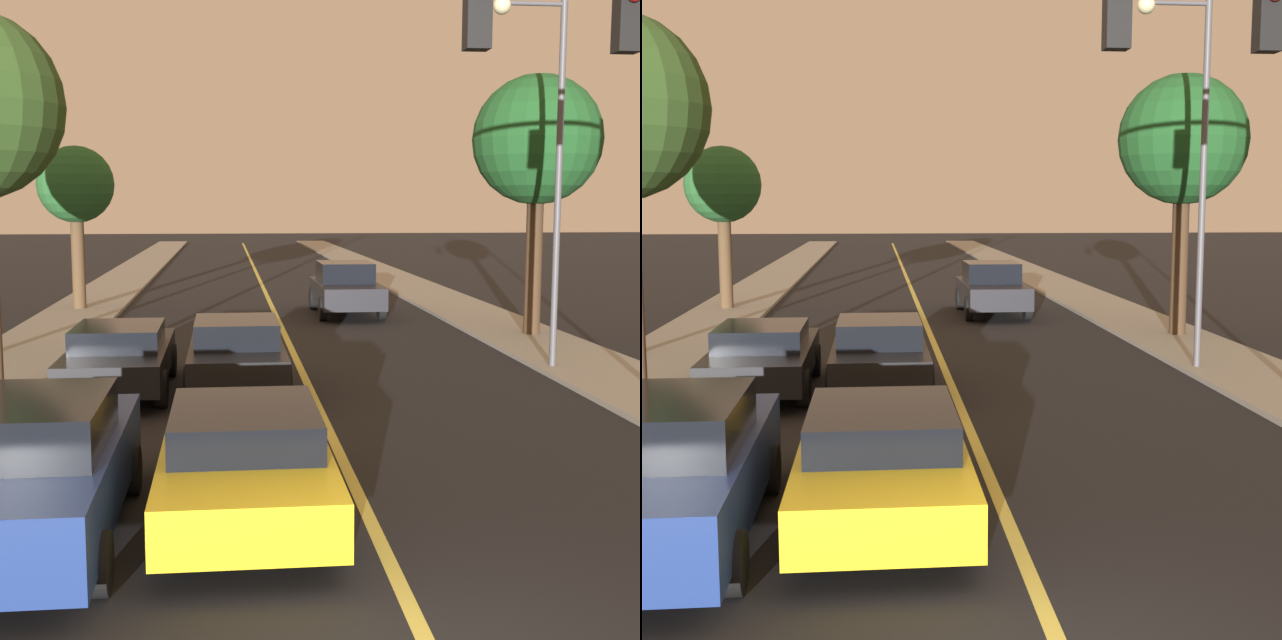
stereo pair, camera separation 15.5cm
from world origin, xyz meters
The scene contains 11 objects.
road_surface centered at (0.00, 36.00, 0.01)m, with size 10.00×80.00×0.01m.
sidewalk_left centered at (-6.25, 36.00, 0.06)m, with size 2.50×80.00×0.12m.
sidewalk_right centered at (6.25, 36.00, 0.06)m, with size 2.50×80.00×0.12m.
car_near_lane_front centered at (-1.40, 4.00, 0.69)m, with size 1.99×4.86×1.29m.
car_near_lane_second centered at (-1.40, 10.83, 0.75)m, with size 1.90×4.46×1.40m.
car_outer_lane_front centered at (-3.60, 3.31, 0.80)m, with size 1.84×4.70×1.59m.
car_outer_lane_second centered at (-3.60, 10.89, 0.70)m, with size 1.93×4.65×1.31m.
car_far_oncoming centered at (2.25, 22.28, 0.86)m, with size 2.03×4.87×1.69m.
streetlamp_right centered at (5.02, 12.11, 4.93)m, with size 1.56×0.36×7.62m.
tree_left_far centered at (-6.41, 23.97, 4.09)m, with size 2.50×2.50×5.31m.
tree_right_near centered at (6.53, 16.76, 5.15)m, with size 3.36×3.36×6.78m.
Camera 1 is at (-1.59, -6.04, 3.58)m, focal length 50.00 mm.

